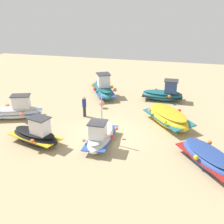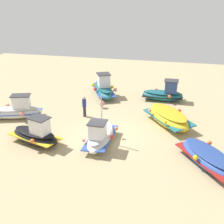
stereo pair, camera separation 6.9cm
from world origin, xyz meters
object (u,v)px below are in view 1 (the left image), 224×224
Objects in this scene: fishing_boat_3 at (208,158)px; fishing_boat_1 at (168,117)px; fishing_boat_5 at (36,135)px; fishing_boat_2 at (103,88)px; person_walking at (84,105)px; mooring_buoy_0 at (102,103)px; fishing_boat_4 at (16,111)px; fishing_boat_0 at (101,136)px; fishing_boat_6 at (164,94)px.

fishing_boat_1 is at bearing 171.17° from fishing_boat_3.
fishing_boat_2 is at bearing 96.03° from fishing_boat_5.
person_walking is 2.28m from mooring_buoy_0.
fishing_boat_1 is 1.05× the size of fishing_boat_3.
fishing_boat_5 is 5.08m from person_walking.
person_walking is at bearing -1.92° from fishing_boat_4.
fishing_boat_1 is (-4.12, -3.97, 0.01)m from fishing_boat_0.
fishing_boat_3 is 10.63m from mooring_buoy_0.
fishing_boat_3 is at bearing 83.33° from fishing_boat_0.
fishing_boat_2 is at bearing -165.23° from fishing_boat_0.
fishing_boat_1 is at bearing 24.62° from fishing_boat_2.
fishing_boat_2 is 1.12× the size of fishing_boat_3.
fishing_boat_5 is 12.53m from fishing_boat_6.
fishing_boat_4 is at bearing -106.88° from fishing_boat_0.
fishing_boat_4 is at bearing 59.71° from fishing_boat_1.
fishing_boat_0 is at bearing -12.57° from fishing_boat_2.
person_walking is (5.94, 5.16, 0.35)m from fishing_boat_6.
mooring_buoy_0 is at bearing -95.87° from person_walking.
fishing_boat_6 reaches higher than fishing_boat_1.
fishing_boat_3 is (-2.49, 4.82, -0.12)m from fishing_boat_1.
fishing_boat_5 is 7.28m from mooring_buoy_0.
fishing_boat_0 reaches higher than person_walking.
person_walking is at bearing 66.40° from mooring_buoy_0.
fishing_boat_2 reaches higher than fishing_boat_6.
fishing_boat_6 is at bearing 69.01° from fishing_boat_5.
person_walking is at bearing 86.78° from fishing_boat_5.
person_walking reaches higher than mooring_buoy_0.
fishing_boat_4 is at bearing -148.81° from fishing_boat_6.
fishing_boat_6 is 5.94m from mooring_buoy_0.
mooring_buoy_0 is at bearing -166.01° from fishing_boat_3.
fishing_boat_0 is at bearing 104.54° from mooring_buoy_0.
fishing_boat_3 is 6.67× the size of mooring_buoy_0.
fishing_boat_0 is 0.85× the size of fishing_boat_4.
fishing_boat_0 is 9.39m from fishing_boat_2.
fishing_boat_3 is at bearing 169.44° from fishing_boat_1.
fishing_boat_1 is 2.71× the size of person_walking.
fishing_boat_6 is (-3.50, -9.09, 0.03)m from fishing_boat_0.
fishing_boat_0 is 0.88× the size of fishing_boat_3.
fishing_boat_1 is at bearing -82.95° from fishing_boat_6.
fishing_boat_4 reaches higher than fishing_boat_3.
fishing_boat_0 is at bearing -35.92° from fishing_boat_4.
person_walking is at bearing -28.30° from fishing_boat_2.
fishing_boat_1 is 5.43m from fishing_boat_3.
fishing_boat_2 is at bearing -174.34° from fishing_boat_3.
fishing_boat_3 is at bearing 169.82° from person_walking.
fishing_boat_4 is (11.74, 1.56, 0.00)m from fishing_boat_1.
fishing_boat_0 is at bearing -133.46° from fishing_boat_3.
fishing_boat_6 reaches higher than fishing_boat_3.
person_walking is (0.15, 5.17, 0.28)m from fishing_boat_2.
fishing_boat_0 is 0.84× the size of fishing_boat_1.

